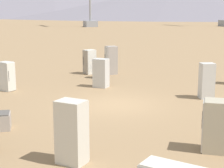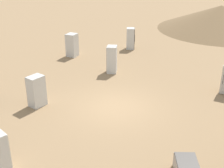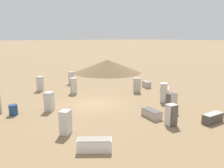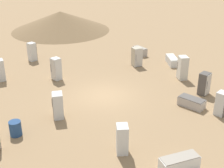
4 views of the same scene
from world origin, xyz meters
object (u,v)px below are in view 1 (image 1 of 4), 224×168
discarded_fridge_11 (101,73)px  discarded_fridge_14 (214,126)px  discarded_fridge_2 (72,132)px  rusty_barrel (98,71)px  discarded_fridge_10 (90,62)px  discarded_fridge_13 (207,81)px  discarded_fridge_7 (7,76)px  discarded_fridge_15 (111,60)px

discarded_fridge_11 → discarded_fridge_14: bearing=-43.6°
discarded_fridge_14 → discarded_fridge_2: bearing=116.9°
discarded_fridge_14 → rusty_barrel: bearing=33.1°
discarded_fridge_10 → discarded_fridge_14: bearing=158.8°
discarded_fridge_10 → discarded_fridge_11: (4.24, -0.71, -0.01)m
discarded_fridge_13 → discarded_fridge_14: size_ratio=1.08×
discarded_fridge_11 → discarded_fridge_14: discarded_fridge_14 is taller
discarded_fridge_7 → discarded_fridge_10: discarded_fridge_10 is taller
discarded_fridge_13 → discarded_fridge_15: (-7.88, -1.85, 0.06)m
discarded_fridge_13 → rusty_barrel: 7.61m
discarded_fridge_11 → discarded_fridge_15: (-3.60, 1.98, 0.14)m
discarded_fridge_13 → discarded_fridge_11: bearing=146.4°
discarded_fridge_11 → discarded_fridge_13: discarded_fridge_13 is taller
discarded_fridge_11 → discarded_fridge_15: size_ratio=0.85×
discarded_fridge_13 → discarded_fridge_15: size_ratio=0.93×
discarded_fridge_7 → discarded_fridge_15: discarded_fridge_15 is taller
discarded_fridge_11 → discarded_fridge_14: size_ratio=0.99×
discarded_fridge_7 → discarded_fridge_14: 12.06m
discarded_fridge_10 → discarded_fridge_13: 9.08m
discarded_fridge_11 → discarded_fridge_13: bearing=-1.9°
discarded_fridge_10 → discarded_fridge_15: size_ratio=0.86×
discarded_fridge_2 → discarded_fridge_7: (-10.31, -0.69, -0.14)m
discarded_fridge_7 → discarded_fridge_14: (11.01, 4.93, 0.03)m
discarded_fridge_10 → rusty_barrel: size_ratio=1.91×
discarded_fridge_13 → rusty_barrel: discarded_fridge_13 is taller
discarded_fridge_10 → rusty_barrel: 1.63m
discarded_fridge_2 → discarded_fridge_14: bearing=39.8°
discarded_fridge_10 → discarded_fridge_15: 1.43m
discarded_fridge_11 → discarded_fridge_15: bearing=107.4°
discarded_fridge_13 → discarded_fridge_2: bearing=-133.1°
discarded_fridge_2 → discarded_fridge_7: bearing=142.9°
discarded_fridge_7 → discarded_fridge_10: 6.51m
discarded_fridge_7 → discarded_fridge_13: discarded_fridge_13 is taller
discarded_fridge_15 → discarded_fridge_11: bearing=153.3°
discarded_fridge_14 → discarded_fridge_13: bearing=2.9°
discarded_fridge_7 → discarded_fridge_13: size_ratio=0.89×
discarded_fridge_13 → rusty_barrel: size_ratio=2.06×
discarded_fridge_14 → discarded_fridge_15: size_ratio=0.86×
discarded_fridge_10 → rusty_barrel: bearing=161.7°
discarded_fridge_2 → rusty_barrel: bearing=116.8°
discarded_fridge_14 → discarded_fridge_15: bearing=28.1°
discarded_fridge_10 → discarded_fridge_14: 14.32m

